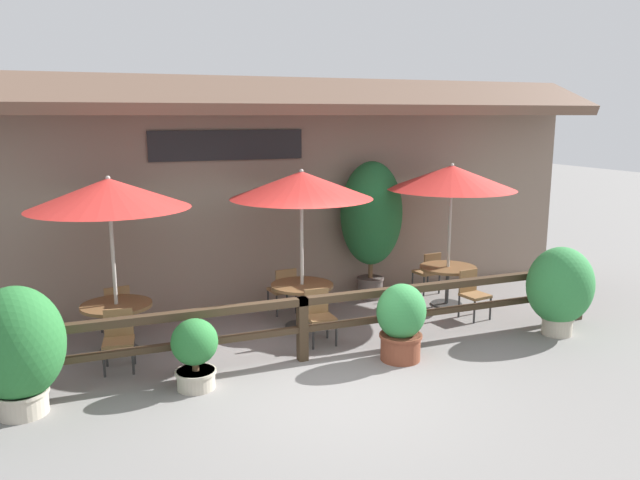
{
  "coord_description": "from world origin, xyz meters",
  "views": [
    {
      "loc": [
        -2.92,
        -7.06,
        3.53
      ],
      "look_at": [
        0.46,
        1.53,
        1.67
      ],
      "focal_mm": 35.0,
      "sensor_mm": 36.0,
      "label": 1
    }
  ],
  "objects_px": {
    "chair_near_streetside": "(119,337)",
    "chair_near_wallside": "(116,308)",
    "chair_far_streetside": "(473,292)",
    "potted_plant_broad_leaf": "(371,217)",
    "dining_table_near": "(117,313)",
    "patio_umbrella_middle": "(301,185)",
    "chair_middle_streetside": "(319,314)",
    "dining_table_far": "(448,274)",
    "potted_plant_small_flowering": "(18,348)",
    "chair_middle_wallside": "(283,288)",
    "chair_far_wallside": "(428,270)",
    "potted_plant_entrance_palm": "(560,287)",
    "dining_table_middle": "(302,293)",
    "patio_umbrella_near": "(109,194)",
    "potted_plant_tall_tropical": "(401,321)",
    "patio_umbrella_far": "(452,178)",
    "potted_plant_corner_fern": "(195,351)"
  },
  "relations": [
    {
      "from": "dining_table_middle",
      "to": "potted_plant_corner_fern",
      "type": "relative_size",
      "value": 1.11
    },
    {
      "from": "chair_near_streetside",
      "to": "chair_near_wallside",
      "type": "distance_m",
      "value": 1.45
    },
    {
      "from": "patio_umbrella_middle",
      "to": "chair_far_wallside",
      "type": "bearing_deg",
      "value": 17.73
    },
    {
      "from": "potted_plant_corner_fern",
      "to": "chair_near_streetside",
      "type": "bearing_deg",
      "value": 130.41
    },
    {
      "from": "dining_table_near",
      "to": "patio_umbrella_middle",
      "type": "height_order",
      "value": "patio_umbrella_middle"
    },
    {
      "from": "chair_middle_wallside",
      "to": "chair_far_wallside",
      "type": "distance_m",
      "value": 3.11
    },
    {
      "from": "patio_umbrella_far",
      "to": "potted_plant_tall_tropical",
      "type": "height_order",
      "value": "patio_umbrella_far"
    },
    {
      "from": "potted_plant_corner_fern",
      "to": "potted_plant_small_flowering",
      "type": "relative_size",
      "value": 0.6
    },
    {
      "from": "chair_far_wallside",
      "to": "patio_umbrella_near",
      "type": "bearing_deg",
      "value": 3.48
    },
    {
      "from": "chair_near_streetside",
      "to": "patio_umbrella_far",
      "type": "bearing_deg",
      "value": 16.33
    },
    {
      "from": "potted_plant_tall_tropical",
      "to": "potted_plant_small_flowering",
      "type": "distance_m",
      "value": 5.04
    },
    {
      "from": "patio_umbrella_middle",
      "to": "chair_near_streetside",
      "type": "bearing_deg",
      "value": -166.05
    },
    {
      "from": "chair_near_streetside",
      "to": "dining_table_near",
      "type": "bearing_deg",
      "value": 95.18
    },
    {
      "from": "chair_far_streetside",
      "to": "potted_plant_broad_leaf",
      "type": "distance_m",
      "value": 2.39
    },
    {
      "from": "dining_table_middle",
      "to": "dining_table_far",
      "type": "height_order",
      "value": "same"
    },
    {
      "from": "chair_far_streetside",
      "to": "chair_far_wallside",
      "type": "distance_m",
      "value": 1.62
    },
    {
      "from": "chair_near_streetside",
      "to": "chair_middle_wallside",
      "type": "xyz_separation_m",
      "value": [
        2.94,
        1.55,
        0.0
      ]
    },
    {
      "from": "chair_near_streetside",
      "to": "potted_plant_broad_leaf",
      "type": "distance_m",
      "value": 5.3
    },
    {
      "from": "patio_umbrella_far",
      "to": "potted_plant_entrance_palm",
      "type": "relative_size",
      "value": 1.83
    },
    {
      "from": "patio_umbrella_far",
      "to": "potted_plant_broad_leaf",
      "type": "bearing_deg",
      "value": 140.55
    },
    {
      "from": "dining_table_far",
      "to": "potted_plant_tall_tropical",
      "type": "xyz_separation_m",
      "value": [
        -2.12,
        -2.06,
        -0.0
      ]
    },
    {
      "from": "potted_plant_corner_fern",
      "to": "dining_table_far",
      "type": "bearing_deg",
      "value": 20.88
    },
    {
      "from": "chair_middle_streetside",
      "to": "chair_middle_wallside",
      "type": "height_order",
      "value": "same"
    },
    {
      "from": "chair_middle_streetside",
      "to": "dining_table_far",
      "type": "relative_size",
      "value": 0.8
    },
    {
      "from": "potted_plant_small_flowering",
      "to": "potted_plant_broad_leaf",
      "type": "distance_m",
      "value": 6.7
    },
    {
      "from": "chair_near_wallside",
      "to": "potted_plant_broad_leaf",
      "type": "bearing_deg",
      "value": 174.91
    },
    {
      "from": "chair_middle_wallside",
      "to": "potted_plant_entrance_palm",
      "type": "bearing_deg",
      "value": 138.11
    },
    {
      "from": "chair_middle_streetside",
      "to": "potted_plant_broad_leaf",
      "type": "xyz_separation_m",
      "value": [
        1.83,
        1.91,
        1.15
      ]
    },
    {
      "from": "dining_table_near",
      "to": "chair_far_wallside",
      "type": "distance_m",
      "value": 6.1
    },
    {
      "from": "chair_far_streetside",
      "to": "potted_plant_entrance_palm",
      "type": "relative_size",
      "value": 0.58
    },
    {
      "from": "patio_umbrella_near",
      "to": "patio_umbrella_middle",
      "type": "xyz_separation_m",
      "value": [
        2.98,
        0.03,
        0.0
      ]
    },
    {
      "from": "chair_near_wallside",
      "to": "chair_far_streetside",
      "type": "height_order",
      "value": "same"
    },
    {
      "from": "chair_near_wallside",
      "to": "potted_plant_small_flowering",
      "type": "xyz_separation_m",
      "value": [
        -1.24,
        -2.44,
        0.37
      ]
    },
    {
      "from": "patio_umbrella_near",
      "to": "potted_plant_corner_fern",
      "type": "bearing_deg",
      "value": -64.2
    },
    {
      "from": "potted_plant_broad_leaf",
      "to": "chair_far_streetside",
      "type": "bearing_deg",
      "value": -56.93
    },
    {
      "from": "chair_near_wallside",
      "to": "dining_table_middle",
      "type": "xyz_separation_m",
      "value": [
        2.95,
        -0.7,
        0.13
      ]
    },
    {
      "from": "chair_near_streetside",
      "to": "chair_near_wallside",
      "type": "height_order",
      "value": "same"
    },
    {
      "from": "patio_umbrella_far",
      "to": "chair_middle_streetside",
      "type": "bearing_deg",
      "value": -162.06
    },
    {
      "from": "dining_table_far",
      "to": "chair_near_wallside",
      "type": "bearing_deg",
      "value": 174.82
    },
    {
      "from": "dining_table_near",
      "to": "potted_plant_entrance_palm",
      "type": "xyz_separation_m",
      "value": [
        6.73,
        -1.86,
        0.19
      ]
    },
    {
      "from": "chair_far_streetside",
      "to": "potted_plant_broad_leaf",
      "type": "xyz_separation_m",
      "value": [
        -1.14,
        1.75,
        1.15
      ]
    },
    {
      "from": "chair_middle_wallside",
      "to": "potted_plant_entrance_palm",
      "type": "distance_m",
      "value": 4.69
    },
    {
      "from": "chair_far_wallside",
      "to": "potted_plant_tall_tropical",
      "type": "xyz_separation_m",
      "value": [
        -2.19,
        -2.87,
        0.12
      ]
    },
    {
      "from": "chair_near_streetside",
      "to": "chair_far_streetside",
      "type": "height_order",
      "value": "same"
    },
    {
      "from": "patio_umbrella_middle",
      "to": "potted_plant_broad_leaf",
      "type": "bearing_deg",
      "value": 31.29
    },
    {
      "from": "chair_near_streetside",
      "to": "chair_near_wallside",
      "type": "xyz_separation_m",
      "value": [
        0.06,
        1.44,
        0.0
      ]
    },
    {
      "from": "chair_near_wallside",
      "to": "potted_plant_corner_fern",
      "type": "height_order",
      "value": "potted_plant_corner_fern"
    },
    {
      "from": "patio_umbrella_near",
      "to": "chair_middle_wallside",
      "type": "relative_size",
      "value": 3.16
    },
    {
      "from": "chair_middle_streetside",
      "to": "potted_plant_corner_fern",
      "type": "bearing_deg",
      "value": -154.24
    },
    {
      "from": "dining_table_middle",
      "to": "patio_umbrella_far",
      "type": "xyz_separation_m",
      "value": [
        2.97,
        0.16,
        1.81
      ]
    }
  ]
}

